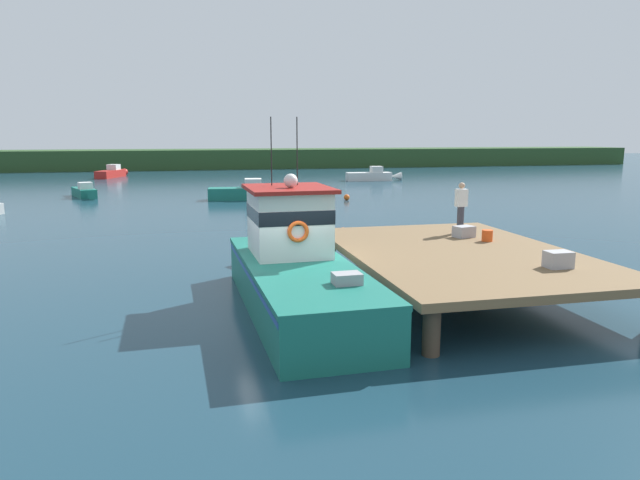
% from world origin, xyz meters
% --- Properties ---
extents(ground_plane, '(200.00, 200.00, 0.00)m').
position_xyz_m(ground_plane, '(0.00, 0.00, 0.00)').
color(ground_plane, '#193847').
extents(dock, '(6.00, 9.00, 1.20)m').
position_xyz_m(dock, '(4.80, 0.00, 1.07)').
color(dock, '#4C3D2D').
rests_on(dock, ground).
extents(main_fishing_boat, '(2.76, 9.85, 4.80)m').
position_xyz_m(main_fishing_boat, '(0.19, -0.07, 1.01)').
color(main_fishing_boat, '#196B5B').
rests_on(main_fishing_boat, ground).
extents(crate_stack_near_edge, '(0.61, 0.45, 0.40)m').
position_xyz_m(crate_stack_near_edge, '(6.17, -2.43, 1.40)').
color(crate_stack_near_edge, '#9E9EA3').
rests_on(crate_stack_near_edge, dock).
extents(crate_stack_mid_dock, '(0.70, 0.58, 0.35)m').
position_xyz_m(crate_stack_mid_dock, '(5.91, 1.88, 1.37)').
color(crate_stack_mid_dock, '#9E9EA3').
rests_on(crate_stack_mid_dock, dock).
extents(bait_bucket, '(0.32, 0.32, 0.34)m').
position_xyz_m(bait_bucket, '(6.26, 1.08, 1.37)').
color(bait_bucket, '#E04C19').
rests_on(bait_bucket, dock).
extents(deckhand_by_the_boat, '(0.36, 0.22, 1.63)m').
position_xyz_m(deckhand_by_the_boat, '(6.15, 2.63, 2.06)').
color(deckhand_by_the_boat, '#383842').
rests_on(deckhand_by_the_boat, dock).
extents(moored_boat_near_channel, '(2.24, 4.23, 1.07)m').
position_xyz_m(moored_boat_near_channel, '(-9.36, 28.46, 0.37)').
color(moored_boat_near_channel, '#196B5B').
rests_on(moored_boat_near_channel, ground).
extents(moored_boat_far_right, '(5.60, 1.84, 1.41)m').
position_xyz_m(moored_boat_far_right, '(1.57, 24.45, 0.48)').
color(moored_boat_far_right, '#196B5B').
rests_on(moored_boat_far_right, ground).
extents(moored_boat_outer_mooring, '(2.79, 5.13, 1.30)m').
position_xyz_m(moored_boat_outer_mooring, '(-9.76, 47.83, 0.45)').
color(moored_boat_outer_mooring, red).
rests_on(moored_boat_outer_mooring, ground).
extents(moored_boat_far_left, '(5.36, 1.63, 1.35)m').
position_xyz_m(moored_boat_far_left, '(14.86, 37.91, 0.46)').
color(moored_boat_far_left, silver).
rests_on(moored_boat_far_left, ground).
extents(mooring_buoy_inshore, '(0.36, 0.36, 0.36)m').
position_xyz_m(mooring_buoy_inshore, '(4.13, 9.50, 0.18)').
color(mooring_buoy_inshore, '#EA5B19').
rests_on(mooring_buoy_inshore, ground).
extents(mooring_buoy_spare_mooring, '(0.34, 0.34, 0.34)m').
position_xyz_m(mooring_buoy_spare_mooring, '(1.00, 6.20, 0.17)').
color(mooring_buoy_spare_mooring, red).
rests_on(mooring_buoy_spare_mooring, ground).
extents(mooring_buoy_outer, '(0.40, 0.40, 0.40)m').
position_xyz_m(mooring_buoy_outer, '(7.96, 22.52, 0.20)').
color(mooring_buoy_outer, '#EA5B19').
rests_on(mooring_buoy_outer, ground).
extents(mooring_buoy_channel_marker, '(0.47, 0.47, 0.47)m').
position_xyz_m(mooring_buoy_channel_marker, '(5.35, 27.74, 0.24)').
color(mooring_buoy_channel_marker, silver).
rests_on(mooring_buoy_channel_marker, ground).
extents(far_shoreline, '(120.00, 8.00, 2.40)m').
position_xyz_m(far_shoreline, '(0.00, 62.00, 1.20)').
color(far_shoreline, '#284723').
rests_on(far_shoreline, ground).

